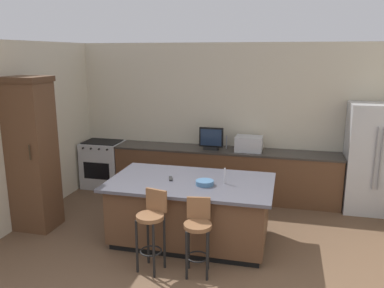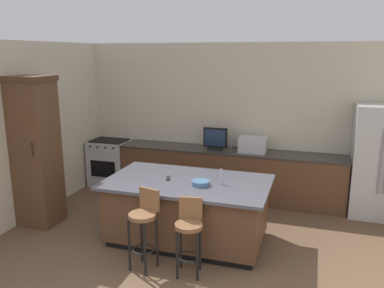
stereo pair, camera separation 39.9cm
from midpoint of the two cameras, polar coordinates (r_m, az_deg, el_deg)
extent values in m
cube|color=beige|center=(7.42, 8.08, 3.51)|extent=(6.43, 0.12, 2.84)
cube|color=beige|center=(6.80, -21.12, 1.86)|extent=(0.12, 4.48, 2.84)
cube|color=brown|center=(7.30, 6.93, -4.54)|extent=(4.12, 0.60, 0.88)
cube|color=#332D28|center=(7.17, 7.03, -1.04)|extent=(4.15, 0.62, 0.04)
cube|color=black|center=(5.82, 1.38, -13.45)|extent=(2.05, 1.09, 0.09)
cube|color=brown|center=(5.64, 1.40, -9.55)|extent=(2.13, 1.17, 0.77)
cube|color=#4C4C56|center=(5.50, 1.43, -5.63)|extent=(2.29, 1.33, 0.04)
cube|color=#B7BABF|center=(7.12, 27.29, -2.35)|extent=(0.87, 0.68, 1.85)
cylinder|color=gray|center=(6.74, 27.52, -2.38)|extent=(0.02, 0.02, 1.02)
cube|color=#B7BABF|center=(8.10, -10.48, -2.74)|extent=(0.77, 0.60, 0.92)
cube|color=black|center=(7.85, -11.51, -3.64)|extent=(0.54, 0.01, 0.33)
cube|color=black|center=(7.98, -10.62, 0.50)|extent=(0.69, 0.50, 0.02)
cylinder|color=black|center=(7.85, -13.32, -0.36)|extent=(0.04, 0.03, 0.04)
cylinder|color=black|center=(7.77, -12.25, -0.45)|extent=(0.04, 0.03, 0.04)
cylinder|color=black|center=(7.69, -11.15, -0.54)|extent=(0.04, 0.03, 0.04)
cylinder|color=black|center=(7.61, -10.03, -0.64)|extent=(0.04, 0.03, 0.04)
cube|color=brown|center=(6.41, -20.42, -1.10)|extent=(0.64, 0.52, 2.33)
cube|color=#492F1E|center=(6.24, -21.25, 8.95)|extent=(0.68, 0.56, 0.08)
cylinder|color=#332819|center=(6.06, -20.69, -0.79)|extent=(0.02, 0.02, 0.22)
cube|color=#B7BABF|center=(7.07, 10.53, -0.10)|extent=(0.48, 0.36, 0.27)
cube|color=black|center=(7.16, 5.01, -0.65)|extent=(0.26, 0.16, 0.05)
cube|color=black|center=(7.11, 5.04, 0.95)|extent=(0.44, 0.05, 0.36)
cube|color=#1E2D47|center=(7.09, 4.99, 0.90)|extent=(0.39, 0.01, 0.31)
cylinder|color=#B2B2B7|center=(7.23, 7.31, 0.20)|extent=(0.02, 0.02, 0.24)
cylinder|color=#B2B2B7|center=(5.35, 6.40, -4.77)|extent=(0.02, 0.02, 0.22)
cylinder|color=brown|center=(4.85, -4.93, -10.44)|extent=(0.34, 0.34, 0.05)
cube|color=brown|center=(4.90, -3.93, -8.08)|extent=(0.29, 0.10, 0.28)
cylinder|color=black|center=(4.99, -6.87, -14.48)|extent=(0.03, 0.03, 0.69)
cylinder|color=black|center=(4.86, -4.51, -15.24)|extent=(0.03, 0.03, 0.69)
cylinder|color=black|center=(5.16, -5.15, -13.44)|extent=(0.03, 0.03, 0.69)
cylinder|color=black|center=(5.04, -2.84, -14.13)|extent=(0.03, 0.03, 0.69)
torus|color=black|center=(5.05, -4.82, -15.17)|extent=(0.28, 0.28, 0.02)
cylinder|color=brown|center=(4.75, 1.98, -11.91)|extent=(0.34, 0.34, 0.05)
cube|color=brown|center=(4.81, 2.22, -9.38)|extent=(0.29, 0.08, 0.28)
cylinder|color=black|center=(4.80, 0.26, -16.04)|extent=(0.03, 0.03, 0.62)
cylinder|color=black|center=(4.78, 3.28, -16.24)|extent=(0.03, 0.03, 0.62)
cylinder|color=black|center=(5.02, 0.69, -14.69)|extent=(0.03, 0.03, 0.62)
cylinder|color=black|center=(4.99, 3.57, -14.87)|extent=(0.03, 0.03, 0.62)
torus|color=black|center=(4.93, 1.94, -16.22)|extent=(0.28, 0.28, 0.02)
cylinder|color=#3F668C|center=(5.30, 3.41, -5.74)|extent=(0.25, 0.25, 0.06)
cube|color=black|center=(5.57, -1.50, -5.03)|extent=(0.10, 0.17, 0.02)
camera|label=1|loc=(0.20, -88.11, 0.45)|focal=36.41mm
camera|label=2|loc=(0.20, 91.89, -0.45)|focal=36.41mm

